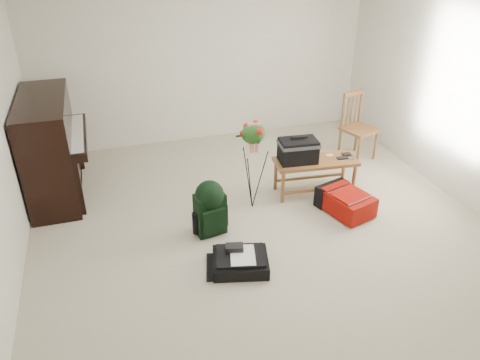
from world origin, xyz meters
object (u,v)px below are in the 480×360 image
object	(u,v)px
red_suitcase	(344,200)
black_duffel	(240,261)
flower_stand	(253,167)
dining_chair	(358,127)
green_backpack	(210,206)
bench	(304,154)
piano	(52,150)

from	to	relation	value
red_suitcase	black_duffel	size ratio (longest dim) A/B	1.15
flower_stand	dining_chair	bearing A→B (deg)	33.14
black_duffel	green_backpack	world-z (taller)	green_backpack
bench	dining_chair	distance (m)	1.38
red_suitcase	flower_stand	world-z (taller)	flower_stand
bench	black_duffel	xyz separation A→B (m)	(-1.17, -1.15, -0.47)
piano	black_duffel	xyz separation A→B (m)	(1.76, -2.09, -0.52)
red_suitcase	flower_stand	size ratio (longest dim) A/B	0.65
flower_stand	bench	bearing A→B (deg)	17.67
dining_chair	green_backpack	bearing A→B (deg)	-172.70
black_duffel	flower_stand	bearing A→B (deg)	79.34
green_backpack	red_suitcase	bearing A→B (deg)	-9.82
bench	black_duffel	distance (m)	1.71
piano	red_suitcase	xyz separation A→B (m)	(3.24, -1.44, -0.46)
dining_chair	red_suitcase	bearing A→B (deg)	-143.46
dining_chair	piano	bearing A→B (deg)	158.21
bench	green_backpack	bearing A→B (deg)	-154.14
bench	dining_chair	bearing A→B (deg)	37.73
red_suitcase	flower_stand	xyz separation A→B (m)	(-1.01, 0.39, 0.40)
bench	black_duffel	size ratio (longest dim) A/B	1.66
flower_stand	piano	bearing A→B (deg)	163.57
piano	bench	xyz separation A→B (m)	(2.92, -0.94, -0.05)
piano	red_suitcase	distance (m)	3.58
piano	green_backpack	distance (m)	2.17
piano	dining_chair	xyz separation A→B (m)	(4.09, -0.20, -0.13)
black_duffel	green_backpack	xyz separation A→B (m)	(-0.13, 0.67, 0.27)
red_suitcase	black_duffel	bearing A→B (deg)	-173.00
green_backpack	flower_stand	distance (m)	0.74
dining_chair	flower_stand	world-z (taller)	flower_stand
black_duffel	flower_stand	distance (m)	1.24
dining_chair	bench	bearing A→B (deg)	-166.75
bench	red_suitcase	world-z (taller)	bench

